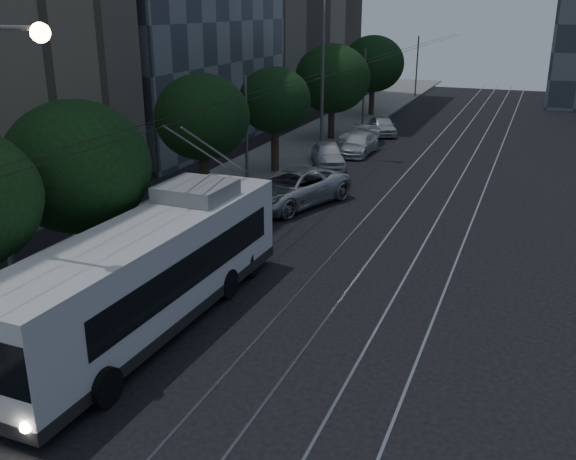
{
  "coord_description": "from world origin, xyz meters",
  "views": [
    {
      "loc": [
        7.03,
        -15.93,
        8.94
      ],
      "look_at": [
        -0.17,
        2.19,
        2.06
      ],
      "focal_mm": 40.0,
      "sensor_mm": 36.0,
      "label": 1
    }
  ],
  "objects_px": {
    "pickup_silver": "(292,188)",
    "trolleybus": "(151,272)",
    "car_white_d": "(382,126)",
    "car_white_b": "(358,144)",
    "car_white_c": "(360,135)",
    "car_white_a": "(328,154)",
    "streetlamp_far": "(330,53)",
    "streetlamp_near": "(8,161)"
  },
  "relations": [
    {
      "from": "car_white_b",
      "to": "streetlamp_far",
      "type": "distance_m",
      "value": 5.89
    },
    {
      "from": "trolleybus",
      "to": "pickup_silver",
      "type": "relative_size",
      "value": 2.0
    },
    {
      "from": "pickup_silver",
      "to": "car_white_a",
      "type": "bearing_deg",
      "value": 116.35
    },
    {
      "from": "car_white_a",
      "to": "car_white_c",
      "type": "bearing_deg",
      "value": 65.06
    },
    {
      "from": "car_white_c",
      "to": "car_white_d",
      "type": "relative_size",
      "value": 0.97
    },
    {
      "from": "streetlamp_far",
      "to": "streetlamp_near",
      "type": "bearing_deg",
      "value": -88.89
    },
    {
      "from": "car_white_c",
      "to": "car_white_d",
      "type": "height_order",
      "value": "car_white_d"
    },
    {
      "from": "trolleybus",
      "to": "streetlamp_far",
      "type": "distance_m",
      "value": 24.01
    },
    {
      "from": "car_white_a",
      "to": "streetlamp_near",
      "type": "xyz_separation_m",
      "value": [
        -0.5,
        -23.2,
        4.64
      ]
    },
    {
      "from": "car_white_a",
      "to": "streetlamp_far",
      "type": "xyz_separation_m",
      "value": [
        -1.01,
        3.05,
        5.47
      ]
    },
    {
      "from": "car_white_a",
      "to": "car_white_d",
      "type": "xyz_separation_m",
      "value": [
        0.62,
        10.69,
        -0.06
      ]
    },
    {
      "from": "car_white_b",
      "to": "car_white_d",
      "type": "relative_size",
      "value": 1.13
    },
    {
      "from": "pickup_silver",
      "to": "streetlamp_near",
      "type": "distance_m",
      "value": 16.08
    },
    {
      "from": "trolleybus",
      "to": "car_white_c",
      "type": "height_order",
      "value": "trolleybus"
    },
    {
      "from": "car_white_c",
      "to": "trolleybus",
      "type": "bearing_deg",
      "value": -77.07
    },
    {
      "from": "trolleybus",
      "to": "car_white_d",
      "type": "distance_m",
      "value": 31.13
    },
    {
      "from": "streetlamp_near",
      "to": "streetlamp_far",
      "type": "relative_size",
      "value": 0.85
    },
    {
      "from": "car_white_d",
      "to": "car_white_b",
      "type": "bearing_deg",
      "value": -113.61
    },
    {
      "from": "car_white_a",
      "to": "trolleybus",
      "type": "bearing_deg",
      "value": -111.02
    },
    {
      "from": "car_white_d",
      "to": "streetlamp_far",
      "type": "bearing_deg",
      "value": -126.76
    },
    {
      "from": "trolleybus",
      "to": "car_white_a",
      "type": "bearing_deg",
      "value": 95.22
    },
    {
      "from": "car_white_b",
      "to": "streetlamp_far",
      "type": "bearing_deg",
      "value": -152.44
    },
    {
      "from": "streetlamp_far",
      "to": "pickup_silver",
      "type": "bearing_deg",
      "value": -80.27
    },
    {
      "from": "pickup_silver",
      "to": "car_white_a",
      "type": "relative_size",
      "value": 1.43
    },
    {
      "from": "car_white_a",
      "to": "streetlamp_near",
      "type": "bearing_deg",
      "value": -116.19
    },
    {
      "from": "trolleybus",
      "to": "car_white_d",
      "type": "xyz_separation_m",
      "value": [
        -0.78,
        31.1,
        -1.0
      ]
    },
    {
      "from": "car_white_d",
      "to": "trolleybus",
      "type": "bearing_deg",
      "value": -113.24
    },
    {
      "from": "car_white_b",
      "to": "streetlamp_far",
      "type": "relative_size",
      "value": 0.43
    },
    {
      "from": "car_white_d",
      "to": "streetlamp_near",
      "type": "relative_size",
      "value": 0.44
    },
    {
      "from": "car_white_b",
      "to": "car_white_c",
      "type": "bearing_deg",
      "value": 106.32
    },
    {
      "from": "car_white_c",
      "to": "pickup_silver",
      "type": "bearing_deg",
      "value": -76.69
    },
    {
      "from": "trolleybus",
      "to": "car_white_c",
      "type": "bearing_deg",
      "value": 94.23
    },
    {
      "from": "pickup_silver",
      "to": "streetlamp_far",
      "type": "bearing_deg",
      "value": 119.86
    },
    {
      "from": "pickup_silver",
      "to": "trolleybus",
      "type": "bearing_deg",
      "value": -67.37
    },
    {
      "from": "trolleybus",
      "to": "car_white_b",
      "type": "distance_m",
      "value": 24.33
    },
    {
      "from": "pickup_silver",
      "to": "car_white_a",
      "type": "height_order",
      "value": "pickup_silver"
    },
    {
      "from": "car_white_a",
      "to": "car_white_c",
      "type": "height_order",
      "value": "car_white_a"
    },
    {
      "from": "car_white_a",
      "to": "car_white_b",
      "type": "distance_m",
      "value": 3.97
    },
    {
      "from": "car_white_c",
      "to": "car_white_a",
      "type": "bearing_deg",
      "value": -80.01
    },
    {
      "from": "pickup_silver",
      "to": "streetlamp_far",
      "type": "height_order",
      "value": "streetlamp_far"
    },
    {
      "from": "streetlamp_near",
      "to": "car_white_b",
      "type": "bearing_deg",
      "value": 87.35
    },
    {
      "from": "car_white_c",
      "to": "streetlamp_near",
      "type": "height_order",
      "value": "streetlamp_near"
    }
  ]
}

